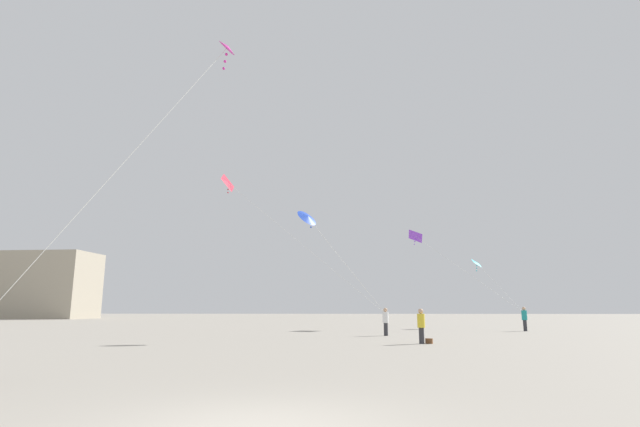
{
  "coord_description": "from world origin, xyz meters",
  "views": [
    {
      "loc": [
        1.25,
        -6.83,
        1.6
      ],
      "look_at": [
        0.0,
        14.66,
        5.82
      ],
      "focal_mm": 27.26,
      "sensor_mm": 36.0,
      "label": 1
    }
  ],
  "objects_px": {
    "kite_cobalt_diamond": "(308,218)",
    "kite_magenta_diamond": "(223,53)",
    "person_in_white": "(386,320)",
    "kite_crimson_delta": "(230,185)",
    "kite_violet_delta": "(417,237)",
    "person_in_teal": "(524,318)",
    "handbag_beside_flyer": "(429,341)",
    "person_in_yellow": "(421,324)",
    "kite_cyan_delta": "(478,264)",
    "building_left_hall": "(10,286)"
  },
  "relations": [
    {
      "from": "kite_cyan_delta",
      "to": "kite_cobalt_diamond",
      "type": "xyz_separation_m",
      "value": [
        -13.51,
        -16.61,
        1.14
      ]
    },
    {
      "from": "person_in_teal",
      "to": "person_in_white",
      "type": "relative_size",
      "value": 1.05
    },
    {
      "from": "person_in_yellow",
      "to": "person_in_white",
      "type": "relative_size",
      "value": 0.97
    },
    {
      "from": "person_in_teal",
      "to": "building_left_hall",
      "type": "relative_size",
      "value": 0.06
    },
    {
      "from": "person_in_white",
      "to": "kite_magenta_diamond",
      "type": "relative_size",
      "value": 0.17
    },
    {
      "from": "person_in_teal",
      "to": "kite_cobalt_diamond",
      "type": "distance_m",
      "value": 18.94
    },
    {
      "from": "kite_violet_delta",
      "to": "handbag_beside_flyer",
      "type": "relative_size",
      "value": 23.79
    },
    {
      "from": "kite_cobalt_diamond",
      "to": "person_in_white",
      "type": "bearing_deg",
      "value": 38.8
    },
    {
      "from": "building_left_hall",
      "to": "kite_cobalt_diamond",
      "type": "bearing_deg",
      "value": -43.84
    },
    {
      "from": "person_in_white",
      "to": "kite_cobalt_diamond",
      "type": "distance_m",
      "value": 8.05
    },
    {
      "from": "person_in_white",
      "to": "building_left_hall",
      "type": "distance_m",
      "value": 75.97
    },
    {
      "from": "kite_cobalt_diamond",
      "to": "kite_crimson_delta",
      "type": "height_order",
      "value": "kite_crimson_delta"
    },
    {
      "from": "person_in_teal",
      "to": "kite_cyan_delta",
      "type": "bearing_deg",
      "value": 122.65
    },
    {
      "from": "kite_magenta_diamond",
      "to": "kite_crimson_delta",
      "type": "distance_m",
      "value": 19.25
    },
    {
      "from": "kite_magenta_diamond",
      "to": "kite_crimson_delta",
      "type": "bearing_deg",
      "value": 102.87
    },
    {
      "from": "person_in_yellow",
      "to": "person_in_teal",
      "type": "xyz_separation_m",
      "value": [
        9.36,
        13.36,
        0.07
      ]
    },
    {
      "from": "person_in_white",
      "to": "kite_crimson_delta",
      "type": "distance_m",
      "value": 15.19
    },
    {
      "from": "person_in_yellow",
      "to": "kite_magenta_diamond",
      "type": "relative_size",
      "value": 0.16
    },
    {
      "from": "kite_magenta_diamond",
      "to": "kite_violet_delta",
      "type": "bearing_deg",
      "value": 68.42
    },
    {
      "from": "kite_crimson_delta",
      "to": "handbag_beside_flyer",
      "type": "bearing_deg",
      "value": -41.46
    },
    {
      "from": "kite_cyan_delta",
      "to": "building_left_hall",
      "type": "bearing_deg",
      "value": 152.42
    },
    {
      "from": "person_in_yellow",
      "to": "building_left_hall",
      "type": "distance_m",
      "value": 81.27
    },
    {
      "from": "kite_cyan_delta",
      "to": "building_left_hall",
      "type": "relative_size",
      "value": 0.26
    },
    {
      "from": "kite_crimson_delta",
      "to": "kite_violet_delta",
      "type": "bearing_deg",
      "value": 26.27
    },
    {
      "from": "kite_cobalt_diamond",
      "to": "kite_magenta_diamond",
      "type": "height_order",
      "value": "kite_magenta_diamond"
    },
    {
      "from": "kite_cyan_delta",
      "to": "kite_cobalt_diamond",
      "type": "bearing_deg",
      "value": -129.13
    },
    {
      "from": "building_left_hall",
      "to": "handbag_beside_flyer",
      "type": "height_order",
      "value": "building_left_hall"
    },
    {
      "from": "kite_cyan_delta",
      "to": "kite_magenta_diamond",
      "type": "height_order",
      "value": "kite_magenta_diamond"
    },
    {
      "from": "kite_magenta_diamond",
      "to": "handbag_beside_flyer",
      "type": "bearing_deg",
      "value": 44.15
    },
    {
      "from": "kite_violet_delta",
      "to": "building_left_hall",
      "type": "bearing_deg",
      "value": 149.33
    },
    {
      "from": "person_in_white",
      "to": "kite_violet_delta",
      "type": "bearing_deg",
      "value": -59.92
    },
    {
      "from": "building_left_hall",
      "to": "kite_magenta_diamond",
      "type": "bearing_deg",
      "value": -50.44
    },
    {
      "from": "kite_violet_delta",
      "to": "building_left_hall",
      "type": "height_order",
      "value": "building_left_hall"
    },
    {
      "from": "kite_magenta_diamond",
      "to": "handbag_beside_flyer",
      "type": "xyz_separation_m",
      "value": [
        8.08,
        7.84,
        -10.42
      ]
    },
    {
      "from": "person_in_yellow",
      "to": "person_in_teal",
      "type": "bearing_deg",
      "value": -55.18
    },
    {
      "from": "person_in_yellow",
      "to": "kite_violet_delta",
      "type": "xyz_separation_m",
      "value": [
        2.53,
        18.2,
        6.75
      ]
    },
    {
      "from": "person_in_teal",
      "to": "kite_crimson_delta",
      "type": "xyz_separation_m",
      "value": [
        -21.37,
        -2.34,
        9.66
      ]
    },
    {
      "from": "kite_magenta_diamond",
      "to": "kite_crimson_delta",
      "type": "xyz_separation_m",
      "value": [
        -4.29,
        18.76,
        0.07
      ]
    },
    {
      "from": "person_in_white",
      "to": "kite_cobalt_diamond",
      "type": "xyz_separation_m",
      "value": [
        -4.44,
        -3.57,
        5.69
      ]
    },
    {
      "from": "kite_cobalt_diamond",
      "to": "building_left_hall",
      "type": "bearing_deg",
      "value": 136.16
    },
    {
      "from": "person_in_yellow",
      "to": "building_left_hall",
      "type": "xyz_separation_m",
      "value": [
        -59.61,
        55.06,
        4.5
      ]
    },
    {
      "from": "kite_violet_delta",
      "to": "kite_crimson_delta",
      "type": "height_order",
      "value": "kite_crimson_delta"
    },
    {
      "from": "kite_crimson_delta",
      "to": "person_in_white",
      "type": "bearing_deg",
      "value": -21.45
    },
    {
      "from": "person_in_yellow",
      "to": "handbag_beside_flyer",
      "type": "bearing_deg",
      "value": -94.24
    },
    {
      "from": "kite_cobalt_diamond",
      "to": "handbag_beside_flyer",
      "type": "xyz_separation_m",
      "value": [
        5.93,
        -3.08,
        -6.47
      ]
    },
    {
      "from": "handbag_beside_flyer",
      "to": "kite_cobalt_diamond",
      "type": "bearing_deg",
      "value": 152.51
    },
    {
      "from": "kite_cobalt_diamond",
      "to": "kite_cyan_delta",
      "type": "bearing_deg",
      "value": 50.87
    },
    {
      "from": "kite_magenta_diamond",
      "to": "kite_cyan_delta",
      "type": "bearing_deg",
      "value": 60.37
    },
    {
      "from": "person_in_teal",
      "to": "kite_cobalt_diamond",
      "type": "relative_size",
      "value": 0.3
    },
    {
      "from": "building_left_hall",
      "to": "kite_violet_delta",
      "type": "bearing_deg",
      "value": -30.67
    }
  ]
}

